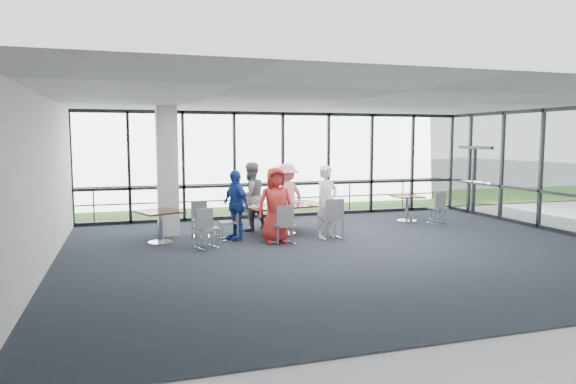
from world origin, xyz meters
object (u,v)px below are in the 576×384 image
object	(u,v)px
structural_column	(167,171)
diner_near_right	(327,202)
side_table_left	(160,216)
main_table	(284,209)
diner_far_left	(251,197)
chair_spare_la	(207,229)
diner_near_left	(276,205)
chair_main_nl	(284,225)
chair_spare_r	(438,208)
diner_far_right	(287,196)
chair_main_nr	(331,219)
chair_main_fl	(245,214)
chair_main_fr	(281,209)
diner_end	(236,205)
chair_main_end	(228,222)
chair_spare_lb	(201,220)
side_table_right	(407,200)

from	to	relation	value
structural_column	diner_near_right	bearing A→B (deg)	-23.03
side_table_left	main_table	bearing A→B (deg)	3.80
diner_far_left	chair_spare_la	distance (m)	2.40
diner_near_left	chair_main_nl	bearing A→B (deg)	-57.80
diner_near_left	chair_spare_r	size ratio (longest dim) A/B	1.96
main_table	diner_far_right	size ratio (longest dim) A/B	1.32
chair_main_nr	chair_main_fl	xyz separation A→B (m)	(-1.71, 1.86, -0.07)
main_table	chair_main_fr	world-z (taller)	chair_main_fr
diner_far_left	chair_main_nr	bearing A→B (deg)	110.92
diner_far_right	diner_end	bearing A→B (deg)	12.90
chair_main_end	diner_near_left	bearing A→B (deg)	55.80
diner_far_left	chair_main_fr	bearing A→B (deg)	177.46
main_table	diner_near_left	world-z (taller)	diner_near_left
diner_near_right	chair_main_end	xyz separation A→B (m)	(-2.33, 0.46, -0.46)
chair_main_nl	chair_main_nr	bearing A→B (deg)	2.40
side_table_left	diner_near_right	world-z (taller)	diner_near_right
diner_near_left	chair_spare_lb	distance (m)	2.00
side_table_right	chair_main_fl	xyz separation A→B (m)	(-4.81, 0.09, -0.21)
diner_near_left	diner_far_right	size ratio (longest dim) A/B	1.01
diner_far_right	chair_main_fl	bearing A→B (deg)	-25.47
main_table	side_table_right	world-z (taller)	same
chair_main_end	chair_spare_la	xyz separation A→B (m)	(-0.63, -0.81, 0.02)
chair_main_fr	chair_main_nr	bearing A→B (deg)	110.46
diner_near_right	chair_main_end	size ratio (longest dim) A/B	2.10
diner_near_left	chair_spare_la	xyz separation A→B (m)	(-1.62, -0.17, -0.44)
side_table_left	diner_far_left	world-z (taller)	diner_far_left
main_table	diner_near_right	bearing A→B (deg)	-53.46
diner_end	chair_spare_la	world-z (taller)	diner_end
chair_main_fr	chair_spare_r	world-z (taller)	chair_main_fr
diner_far_left	chair_main_fr	world-z (taller)	diner_far_left
chair_main_fl	diner_far_right	bearing A→B (deg)	173.73
structural_column	chair_spare_r	world-z (taller)	structural_column
side_table_right	chair_main_nl	xyz separation A→B (m)	(-4.37, -2.03, -0.18)
chair_main_nr	chair_main_fl	world-z (taller)	chair_main_nr
diner_far_left	chair_spare_lb	xyz separation A→B (m)	(-1.37, -0.53, -0.47)
diner_near_left	chair_spare_lb	world-z (taller)	diner_near_left
diner_far_right	chair_spare_lb	xyz separation A→B (m)	(-2.40, -0.67, -0.45)
diner_far_right	chair_spare_la	world-z (taller)	diner_far_right
chair_main_nr	chair_main_fl	size ratio (longest dim) A/B	1.18
diner_end	chair_main_nr	distance (m)	2.31
main_table	diner_near_right	distance (m)	1.16
structural_column	side_table_right	xyz separation A→B (m)	(6.79, 0.06, -0.98)
chair_spare_la	chair_spare_lb	bearing A→B (deg)	64.37
side_table_left	chair_main_nl	world-z (taller)	chair_main_nl
chair_main_nl	chair_spare_r	bearing A→B (deg)	6.48
chair_spare_la	main_table	bearing A→B (deg)	4.72
chair_main_fl	chair_main_end	distance (m)	1.42
side_table_right	side_table_left	bearing A→B (deg)	-171.51
side_table_left	diner_far_left	size ratio (longest dim) A/B	0.66
diner_far_right	chair_spare_r	world-z (taller)	diner_far_right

